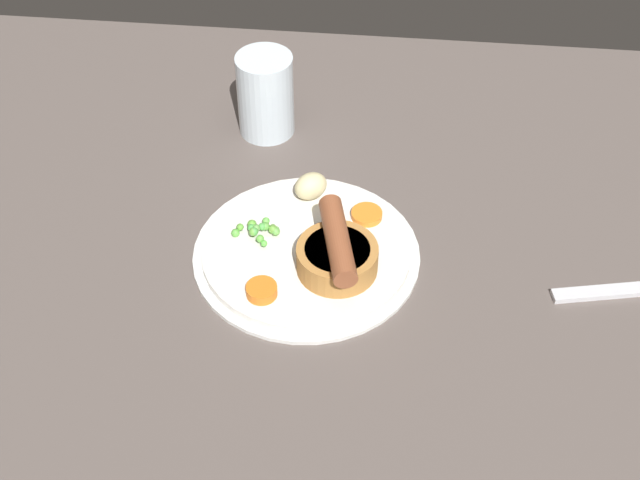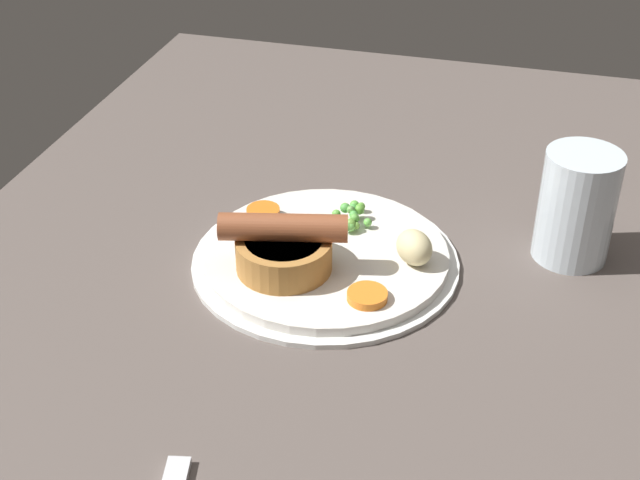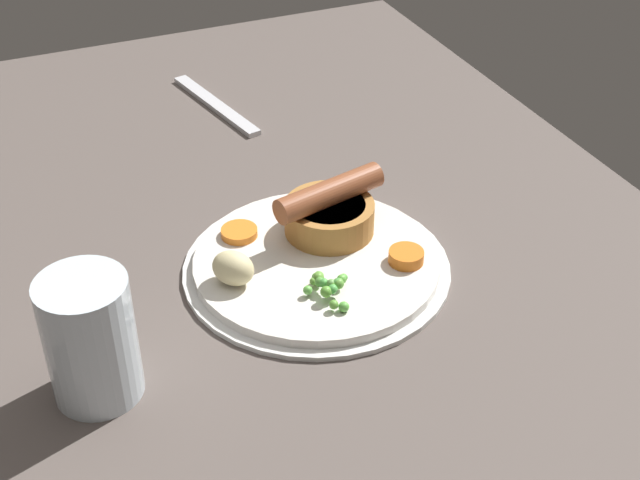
# 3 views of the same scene
# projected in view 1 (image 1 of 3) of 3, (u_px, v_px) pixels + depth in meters

# --- Properties ---
(dining_table) EXTENTS (1.10, 0.80, 0.03)m
(dining_table) POSITION_uv_depth(u_px,v_px,m) (342.00, 242.00, 0.99)
(dining_table) COLOR #564C47
(dining_table) RESTS_ON ground
(dinner_plate) EXTENTS (0.24, 0.24, 0.01)m
(dinner_plate) POSITION_uv_depth(u_px,v_px,m) (306.00, 252.00, 0.95)
(dinner_plate) COLOR silver
(dinner_plate) RESTS_ON dining_table
(sausage_pudding) EXTENTS (0.08, 0.11, 0.05)m
(sausage_pudding) POSITION_uv_depth(u_px,v_px,m) (339.00, 254.00, 0.91)
(sausage_pudding) COLOR #AD7538
(sausage_pudding) RESTS_ON dinner_plate
(pea_pile) EXTENTS (0.05, 0.04, 0.02)m
(pea_pile) POSITION_uv_depth(u_px,v_px,m) (259.00, 230.00, 0.95)
(pea_pile) COLOR #58B843
(pea_pile) RESTS_ON dinner_plate
(potato_chunk_0) EXTENTS (0.05, 0.05, 0.03)m
(potato_chunk_0) POSITION_uv_depth(u_px,v_px,m) (311.00, 186.00, 0.99)
(potato_chunk_0) COLOR beige
(potato_chunk_0) RESTS_ON dinner_plate
(carrot_slice_1) EXTENTS (0.04, 0.04, 0.01)m
(carrot_slice_1) POSITION_uv_depth(u_px,v_px,m) (262.00, 290.00, 0.89)
(carrot_slice_1) COLOR orange
(carrot_slice_1) RESTS_ON dinner_plate
(carrot_slice_5) EXTENTS (0.04, 0.04, 0.01)m
(carrot_slice_5) POSITION_uv_depth(u_px,v_px,m) (367.00, 215.00, 0.97)
(carrot_slice_5) COLOR orange
(carrot_slice_5) RESTS_ON dinner_plate
(fork) EXTENTS (0.18, 0.05, 0.01)m
(fork) POSITION_uv_depth(u_px,v_px,m) (638.00, 289.00, 0.92)
(fork) COLOR silver
(fork) RESTS_ON dining_table
(drinking_glass) EXTENTS (0.07, 0.07, 0.10)m
(drinking_glass) POSITION_uv_depth(u_px,v_px,m) (266.00, 95.00, 1.07)
(drinking_glass) COLOR silver
(drinking_glass) RESTS_ON dining_table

